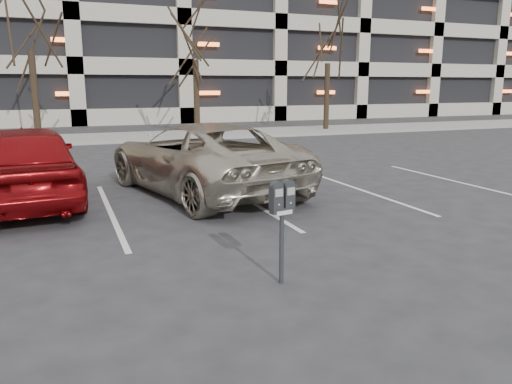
{
  "coord_description": "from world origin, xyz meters",
  "views": [
    {
      "loc": [
        -2.21,
        -7.3,
        2.37
      ],
      "look_at": [
        -0.11,
        -1.99,
        1.15
      ],
      "focal_mm": 35.0,
      "sensor_mm": 36.0,
      "label": 1
    }
  ],
  "objects": [
    {
      "name": "parking_meter",
      "position": [
        0.19,
        -2.08,
        0.96
      ],
      "size": [
        0.34,
        0.18,
        1.25
      ],
      "rotation": [
        0.0,
        0.0,
        0.19
      ],
      "color": "black",
      "rests_on": "ground"
    },
    {
      "name": "suv_silver",
      "position": [
        0.73,
        3.43,
        0.79
      ],
      "size": [
        3.8,
        6.11,
        1.58
      ],
      "rotation": [
        0.0,
        0.0,
        3.36
      ],
      "color": "#BBB29F",
      "rests_on": "ground"
    },
    {
      "name": "ground",
      "position": [
        0.0,
        0.0,
        0.0
      ],
      "size": [
        140.0,
        140.0,
        0.0
      ],
      "primitive_type": "plane",
      "color": "#28282B",
      "rests_on": "ground"
    },
    {
      "name": "tree_d",
      "position": [
        11.0,
        16.0,
        5.6
      ],
      "size": [
        3.41,
        3.41,
        7.75
      ],
      "color": "black",
      "rests_on": "ground"
    },
    {
      "name": "tree_c",
      "position": [
        4.0,
        16.0,
        5.66
      ],
      "size": [
        3.45,
        3.45,
        7.84
      ],
      "color": "black",
      "rests_on": "ground"
    },
    {
      "name": "sidewalk",
      "position": [
        0.0,
        16.0,
        0.06
      ],
      "size": [
        80.0,
        4.0,
        0.12
      ],
      "primitive_type": "cube",
      "color": "gray",
      "rests_on": "ground"
    },
    {
      "name": "stall_lines",
      "position": [
        -1.4,
        2.3,
        0.01
      ],
      "size": [
        16.9,
        5.2,
        0.0
      ],
      "color": "silver",
      "rests_on": "ground"
    },
    {
      "name": "car_red",
      "position": [
        -2.88,
        3.67,
        0.83
      ],
      "size": [
        2.37,
        5.01,
        1.66
      ],
      "primitive_type": "imported",
      "rotation": [
        0.0,
        0.0,
        3.23
      ],
      "color": "maroon",
      "rests_on": "ground"
    },
    {
      "name": "parking_garage",
      "position": [
        12.0,
        33.84,
        9.26
      ],
      "size": [
        52.0,
        20.0,
        19.0
      ],
      "color": "black",
      "rests_on": "ground"
    }
  ]
}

